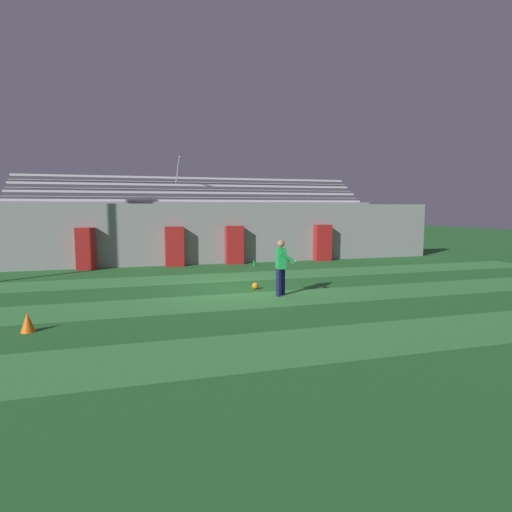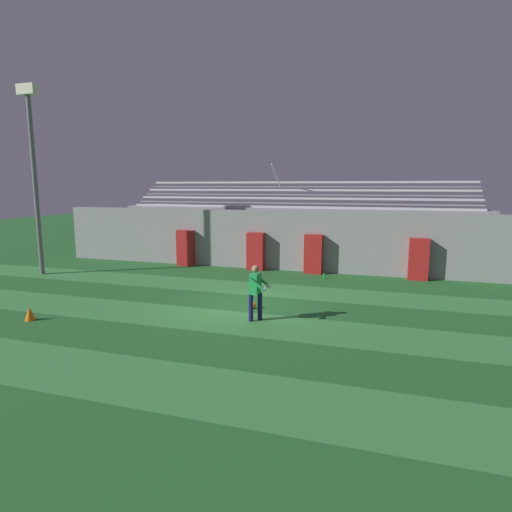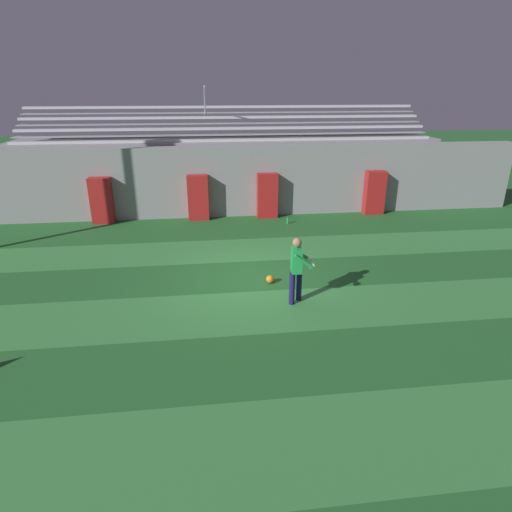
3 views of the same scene
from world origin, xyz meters
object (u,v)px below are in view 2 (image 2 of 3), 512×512
padding_pillar_far_left (185,248)px  traffic_cone (30,313)px  padding_pillar_gate_right (313,254)px  water_bottle (324,276)px  soccer_ball (253,305)px  padding_pillar_gate_left (256,251)px  floodlight_pole (33,157)px  padding_pillar_far_right (419,259)px  goalkeeper (256,289)px

padding_pillar_far_left → traffic_cone: bearing=-92.1°
padding_pillar_gate_right → water_bottle: (0.66, -0.99, -0.77)m
padding_pillar_far_left → soccer_ball: (5.62, -6.29, -0.78)m
padding_pillar_gate_left → traffic_cone: size_ratio=4.23×
padding_pillar_far_left → floodlight_pole: bearing=-143.3°
padding_pillar_far_right → water_bottle: bearing=-165.5°
padding_pillar_gate_right → padding_pillar_far_left: bearing=180.0°
goalkeeper → soccer_ball: size_ratio=7.59×
padding_pillar_far_left → traffic_cone: size_ratio=4.23×
padding_pillar_far_left → padding_pillar_far_right: (10.97, 0.00, 0.00)m
padding_pillar_far_right → water_bottle: size_ratio=7.41×
padding_pillar_gate_left → soccer_ball: padding_pillar_gate_left is taller
padding_pillar_far_left → padding_pillar_far_right: 10.97m
floodlight_pole → water_bottle: floodlight_pole is taller
padding_pillar_far_right → soccer_ball: size_ratio=8.08×
padding_pillar_far_left → soccer_ball: bearing=-48.2°
padding_pillar_far_left → padding_pillar_far_right: size_ratio=1.00×
soccer_ball → padding_pillar_far_right: bearing=49.6°
soccer_ball → padding_pillar_gate_left: bearing=107.0°
padding_pillar_far_left → padding_pillar_far_right: same height
padding_pillar_far_left → floodlight_pole: 7.83m
padding_pillar_gate_right → floodlight_pole: size_ratio=0.22×
padding_pillar_gate_right → padding_pillar_far_right: same height
soccer_ball → traffic_cone: bearing=-151.9°
padding_pillar_gate_left → padding_pillar_far_right: size_ratio=1.00×
floodlight_pole → traffic_cone: 8.94m
padding_pillar_gate_left → goalkeeper: (2.39, -7.44, 0.07)m
floodlight_pole → water_bottle: (12.38, 2.92, -5.07)m
padding_pillar_gate_right → soccer_ball: padding_pillar_gate_right is taller
floodlight_pole → soccer_ball: size_ratio=37.46×
soccer_ball → goalkeeper: bearing=-68.0°
soccer_ball → water_bottle: size_ratio=0.92×
goalkeeper → water_bottle: (1.04, 6.45, -0.83)m
padding_pillar_gate_right → floodlight_pole: bearing=-161.5°
goalkeeper → padding_pillar_gate_right: bearing=87.1°
padding_pillar_far_left → goalkeeper: bearing=-50.7°
water_bottle → soccer_ball: bearing=-105.9°
floodlight_pole → traffic_cone: bearing=-48.6°
padding_pillar_gate_left → water_bottle: padding_pillar_gate_left is taller
padding_pillar_gate_right → goalkeeper: bearing=-92.9°
padding_pillar_gate_left → traffic_cone: bearing=-113.1°
traffic_cone → padding_pillar_gate_right: bearing=54.3°
padding_pillar_far_right → floodlight_pole: bearing=-166.4°
padding_pillar_far_right → soccer_ball: (-5.34, -6.29, -0.78)m
floodlight_pole → padding_pillar_gate_right: bearing=18.5°
soccer_ball → floodlight_pole: bearing=167.7°
padding_pillar_far_right → water_bottle: (-3.84, -0.99, -0.77)m
padding_pillar_gate_left → water_bottle: (3.43, -0.99, -0.77)m
padding_pillar_far_right → soccer_ball: bearing=-130.4°
padding_pillar_gate_left → padding_pillar_far_left: size_ratio=1.00×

